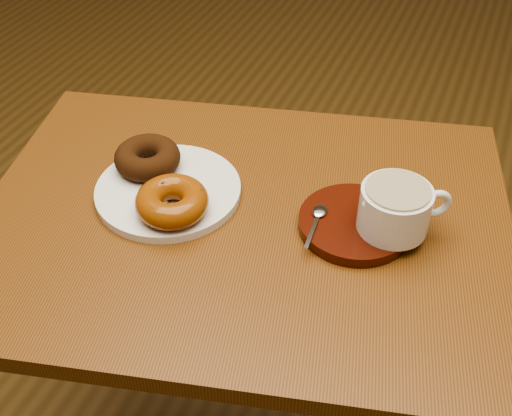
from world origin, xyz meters
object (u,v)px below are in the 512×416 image
at_px(cafe_table, 244,270).
at_px(donut_plate, 168,191).
at_px(saucer, 355,224).
at_px(coffee_cup, 396,208).

height_order(cafe_table, donut_plate, donut_plate).
xyz_separation_m(cafe_table, saucer, (0.15, 0.03, 0.12)).
bearing_deg(cafe_table, coffee_cup, -2.76).
bearing_deg(saucer, donut_plate, -173.12).
bearing_deg(coffee_cup, donut_plate, 156.51).
height_order(donut_plate, saucer, saucer).
bearing_deg(saucer, cafe_table, -167.50).
height_order(cafe_table, coffee_cup, coffee_cup).
bearing_deg(cafe_table, donut_plate, 166.05).
xyz_separation_m(cafe_table, donut_plate, (-0.12, 0.00, 0.12)).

